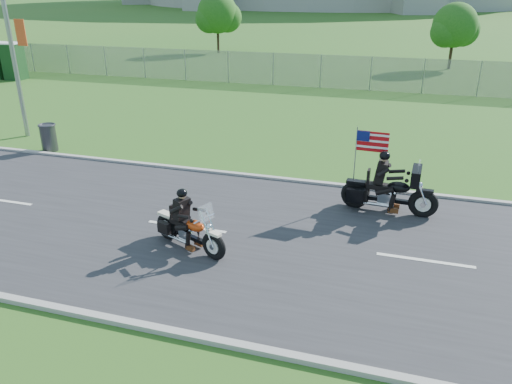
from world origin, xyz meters
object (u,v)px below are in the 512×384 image
(motorcycle_lead, at_px, (188,231))
(motorcycle_follow, at_px, (389,192))
(porta_toilet_a, at_px, (14,62))
(trash_can, at_px, (49,138))

(motorcycle_lead, distance_m, motorcycle_follow, 5.70)
(motorcycle_lead, relative_size, motorcycle_follow, 0.82)
(porta_toilet_a, height_order, motorcycle_lead, porta_toilet_a)
(porta_toilet_a, bearing_deg, trash_can, -45.44)
(motorcycle_follow, xyz_separation_m, trash_can, (-12.75, 2.04, -0.10))
(motorcycle_lead, xyz_separation_m, trash_can, (-8.26, 5.55, 0.02))
(trash_can, bearing_deg, motorcycle_lead, -33.90)
(porta_toilet_a, distance_m, motorcycle_lead, 27.29)
(trash_can, bearing_deg, motorcycle_follow, -9.08)
(motorcycle_lead, bearing_deg, motorcycle_follow, 60.25)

